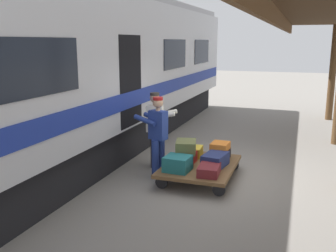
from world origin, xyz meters
TOP-DOWN VIEW (x-y plane):
  - ground_plane at (0.00, 0.00)m, footprint 60.00×60.00m
  - train_car at (3.73, -0.00)m, footprint 3.02×17.78m
  - luggage_cart at (0.54, 0.33)m, footprint 1.42×1.93m
  - suitcase_maroon_trunk at (0.22, 0.86)m, footprint 0.43×0.63m
  - suitcase_teal_softside at (0.86, 0.86)m, footprint 0.52×0.50m
  - suitcase_black_hardshell at (0.22, -0.20)m, footprint 0.37×0.48m
  - suitcase_red_plastic at (0.86, 0.33)m, footprint 0.41×0.48m
  - suitcase_navy_fabric at (0.22, 0.33)m, footprint 0.50×0.67m
  - suitcase_yellow_case at (0.86, -0.20)m, footprint 0.45×0.49m
  - suitcase_olive_duffel at (0.85, 0.34)m, footprint 0.53×0.62m
  - suitcase_orange_carryall at (0.23, -0.17)m, footprint 0.38×0.45m
  - porter_in_overalls at (1.43, 0.48)m, footprint 0.73×0.55m
  - porter_by_door at (1.70, -0.14)m, footprint 0.70×0.49m

SIDE VIEW (x-z plane):
  - ground_plane at x=0.00m, z-range 0.00..0.00m
  - luggage_cart at x=0.54m, z-range 0.11..0.43m
  - suitcase_maroon_trunk at x=0.22m, z-range 0.31..0.49m
  - suitcase_black_hardshell at x=0.22m, z-range 0.31..0.52m
  - suitcase_yellow_case at x=0.86m, z-range 0.31..0.53m
  - suitcase_red_plastic at x=0.86m, z-range 0.31..0.54m
  - suitcase_navy_fabric at x=0.22m, z-range 0.31..0.58m
  - suitcase_teal_softside at x=0.86m, z-range 0.31..0.61m
  - suitcase_orange_carryall at x=0.23m, z-range 0.52..0.68m
  - suitcase_olive_duffel at x=0.85m, z-range 0.54..0.79m
  - porter_in_overalls at x=1.43m, z-range 0.07..1.78m
  - porter_by_door at x=1.70m, z-range 0.07..1.78m
  - train_car at x=3.73m, z-range 0.06..4.06m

